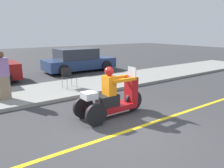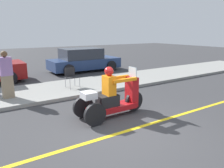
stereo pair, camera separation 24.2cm
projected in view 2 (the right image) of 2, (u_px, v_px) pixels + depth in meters
The scene contains 7 objects.
ground_plane at pixel (121, 133), 5.38m from camera, with size 60.00×60.00×0.00m, color #38383A.
lane_stripe at pixel (134, 129), 5.60m from camera, with size 24.00×0.12×0.01m.
sidewalk_strip at pixel (58, 90), 9.12m from camera, with size 28.00×2.80×0.12m.
motorcycle_trike at pixel (112, 99), 6.34m from camera, with size 2.20×0.81×1.48m.
spectator_with_child at pixel (7, 76), 7.63m from camera, with size 0.42×0.29×1.66m.
folding_chair_set_back at pixel (71, 75), 9.16m from camera, with size 0.49×0.49×0.82m.
parked_car_lot_right at pixel (83, 60), 13.54m from camera, with size 4.33×2.01×1.41m.
Camera 2 is at (-2.87, -4.03, 2.44)m, focal length 35.00 mm.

